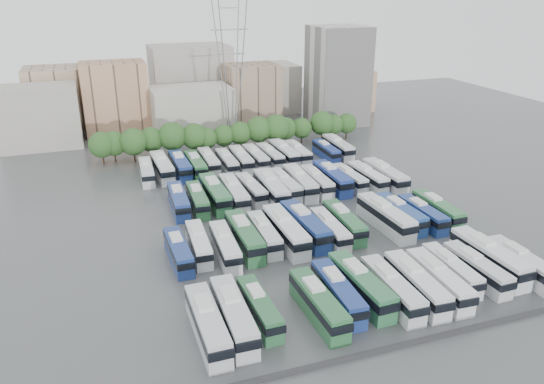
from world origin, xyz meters
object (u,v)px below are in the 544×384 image
object	(u,v)px
bus_r1_s10	(385,216)
bus_r3_s5	(227,162)
bus_r1_s0	(178,251)
bus_r1_s1	(199,243)
bus_r3_s3	(196,165)
apartment_tower	(338,76)
bus_r0_s4	(318,303)
bus_r0_s11	(477,269)
bus_r2_s13	(385,175)
electricity_pylon	(231,64)
bus_r3_s7	(256,157)
bus_r3_s6	(241,159)
bus_r2_s9	(317,181)
bus_r3_s2	(180,165)
bus_r1_s12	(422,214)
bus_r1_s3	(244,236)
bus_r1_s6	(305,225)
bus_r2_s4	(234,193)
bus_r1_s7	(330,229)
bus_r3_s9	(284,153)
bus_r0_s2	(259,307)
bus_r2_s3	(215,193)
bus_r3_s12	(326,151)
bus_r2_s11	(349,178)
bus_r3_s1	(162,167)
bus_r2_s7	(284,185)
bus_r3_s0	(147,171)
bus_r3_s10	(298,153)
bus_r0_s10	(451,269)
bus_r2_s2	(198,199)
bus_r3_s13	(338,147)
bus_r3_s4	(209,161)
bus_r1_s11	(400,213)
bus_r0_s0	(208,324)
bus_r0_s12	(489,257)
bus_r3_s8	(270,156)
bus_r2_s5	(251,189)
bus_r0_s5	(338,292)
bus_r2_s10	(332,178)
bus_r2_s1	(179,200)
bus_r2_s12	(368,177)
bus_r2_s8	(300,182)
bus_r1_s8	(344,222)
bus_r2_s6	(271,189)
bus_r0_s7	(392,288)
bus_r1_s5	(286,231)
bus_r1_s13	(437,209)

from	to	relation	value
bus_r1_s10	bus_r3_s5	bearing A→B (deg)	112.77
bus_r1_s0	bus_r1_s1	bearing A→B (deg)	21.00
bus_r3_s3	bus_r3_s5	size ratio (longest dim) A/B	1.05
apartment_tower	bus_r0_s4	xyz separation A→B (m)	(-42.25, -82.88, -11.12)
bus_r0_s11	bus_r2_s13	size ratio (longest dim) A/B	0.86
electricity_pylon	bus_r3_s7	world-z (taller)	electricity_pylon
bus_r3_s3	bus_r3_s6	distance (m)	9.93
bus_r2_s9	bus_r3_s2	size ratio (longest dim) A/B	0.95
bus_r1_s12	bus_r3_s5	bearing A→B (deg)	121.72
bus_r0_s4	bus_r1_s12	xyz separation A→B (m)	(26.50, 18.10, -0.12)
bus_r1_s3	bus_r3_s5	world-z (taller)	bus_r1_s3
bus_r2_s13	bus_r3_s5	bearing A→B (deg)	144.30
bus_r1_s6	bus_r2_s4	distance (m)	17.88
bus_r1_s7	bus_r3_s9	world-z (taller)	bus_r3_s9
bus_r0_s2	bus_r1_s10	world-z (taller)	bus_r1_s10
bus_r2_s3	bus_r3_s12	world-z (taller)	bus_r2_s3
bus_r1_s6	bus_r2_s11	bearing A→B (deg)	44.05
bus_r3_s1	bus_r3_s9	distance (m)	26.61
bus_r2_s13	bus_r3_s6	size ratio (longest dim) A/B	1.11
bus_r0_s11	bus_r2_s7	size ratio (longest dim) A/B	0.94
bus_r3_s0	bus_r3_s10	world-z (taller)	same
bus_r0_s10	bus_r2_s3	xyz separation A→B (m)	(-23.20, 35.62, 0.38)
bus_r2_s2	bus_r3_s13	world-z (taller)	bus_r3_s13
bus_r3_s4	bus_r3_s12	bearing A→B (deg)	-1.70
bus_r1_s10	bus_r1_s11	distance (m)	3.26
bus_r3_s4	bus_r0_s0	bearing A→B (deg)	-102.54
bus_r3_s6	bus_r2_s7	bearing A→B (deg)	-77.93
bus_r0_s12	bus_r3_s8	size ratio (longest dim) A/B	1.16
bus_r2_s2	bus_r2_s5	world-z (taller)	bus_r2_s5
bus_r1_s7	bus_r3_s6	size ratio (longest dim) A/B	0.95
bus_r3_s4	bus_r0_s5	bearing A→B (deg)	-85.81
bus_r3_s5	bus_r2_s10	bearing A→B (deg)	-44.42
bus_r3_s6	bus_r3_s10	distance (m)	13.25
bus_r0_s2	bus_r2_s4	size ratio (longest dim) A/B	0.84
bus_r2_s1	bus_r2_s12	size ratio (longest dim) A/B	1.00
bus_r1_s12	bus_r2_s10	distance (m)	20.86
bus_r2_s3	bus_r3_s12	xyz separation A→B (m)	(29.72, 17.54, -0.39)
bus_r2_s8	bus_r3_s6	world-z (taller)	bus_r2_s8
bus_r1_s8	bus_r2_s6	size ratio (longest dim) A/B	0.88
bus_r2_s4	bus_r2_s7	bearing A→B (deg)	7.19
apartment_tower	bus_r3_s9	world-z (taller)	apartment_tower
bus_r0_s5	bus_r3_s0	distance (m)	54.99
bus_r0_s7	bus_r3_s5	size ratio (longest dim) A/B	1.06
bus_r3_s8	electricity_pylon	bearing A→B (deg)	96.63
bus_r1_s5	bus_r1_s13	bearing A→B (deg)	-0.86
bus_r3_s1	bus_r2_s10	bearing A→B (deg)	-31.77
bus_r0_s7	bus_r2_s6	distance (m)	36.20
bus_r2_s11	bus_r3_s10	size ratio (longest dim) A/B	0.97
bus_r0_s4	bus_r1_s1	xyz separation A→B (m)	(-9.97, 19.97, -0.17)
bus_r2_s2	bus_r3_s12	world-z (taller)	bus_r2_s2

